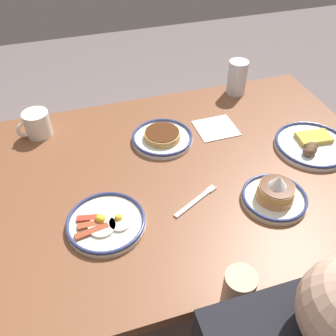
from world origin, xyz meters
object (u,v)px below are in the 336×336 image
(coffee_mug, at_px, (37,124))
(fork_near, at_px, (196,201))
(plate_far_companion, at_px, (312,145))
(plate_far_side, at_px, (106,223))
(plate_center_pancakes, at_px, (275,195))
(plate_near_main, at_px, (162,137))
(paper_napkin, at_px, (216,128))
(drinking_glass, at_px, (237,79))

(coffee_mug, xyz_separation_m, fork_near, (-0.44, 0.50, -0.05))
(plate_far_companion, relative_size, plate_far_side, 1.15)
(coffee_mug, bearing_deg, fork_near, 131.85)
(fork_near, bearing_deg, plate_center_pancakes, 163.38)
(coffee_mug, height_order, fork_near, coffee_mug)
(plate_near_main, relative_size, plate_center_pancakes, 1.10)
(plate_near_main, bearing_deg, fork_near, 92.30)
(plate_far_companion, bearing_deg, plate_far_side, 9.84)
(coffee_mug, height_order, paper_napkin, coffee_mug)
(plate_center_pancakes, bearing_deg, coffee_mug, -39.92)
(plate_center_pancakes, height_order, coffee_mug, plate_center_pancakes)
(coffee_mug, distance_m, paper_napkin, 0.67)
(paper_napkin, xyz_separation_m, fork_near, (0.20, 0.33, 0.00))
(plate_center_pancakes, bearing_deg, fork_near, -16.62)
(coffee_mug, bearing_deg, plate_far_companion, 158.14)
(plate_near_main, bearing_deg, drinking_glass, -150.03)
(plate_center_pancakes, xyz_separation_m, paper_napkin, (0.03, -0.40, -0.03))
(plate_center_pancakes, bearing_deg, drinking_glass, -104.19)
(coffee_mug, bearing_deg, plate_near_main, 158.04)
(drinking_glass, bearing_deg, plate_center_pancakes, 75.81)
(coffee_mug, relative_size, paper_napkin, 0.82)
(plate_near_main, relative_size, drinking_glass, 1.54)
(coffee_mug, bearing_deg, plate_center_pancakes, 140.08)
(drinking_glass, distance_m, paper_napkin, 0.29)
(plate_center_pancakes, xyz_separation_m, fork_near, (0.23, -0.07, -0.02))
(plate_far_side, relative_size, fork_near, 1.37)
(plate_far_companion, xyz_separation_m, drinking_glass, (0.10, -0.43, 0.05))
(plate_far_side, xyz_separation_m, fork_near, (-0.28, -0.01, -0.01))
(paper_napkin, bearing_deg, plate_near_main, 2.70)
(plate_far_side, bearing_deg, plate_near_main, -128.92)
(plate_far_companion, bearing_deg, drinking_glass, -76.91)
(plate_far_companion, xyz_separation_m, fork_near, (0.49, 0.12, -0.01))
(coffee_mug, xyz_separation_m, paper_napkin, (-0.65, 0.16, -0.05))
(plate_far_side, height_order, paper_napkin, plate_far_side)
(plate_near_main, xyz_separation_m, paper_napkin, (-0.22, -0.01, -0.01))
(plate_center_pancakes, height_order, drinking_glass, drinking_glass)
(plate_near_main, bearing_deg, plate_far_companion, 158.23)
(plate_far_side, bearing_deg, paper_napkin, -144.79)
(plate_near_main, bearing_deg, plate_far_side, 51.08)
(plate_near_main, bearing_deg, coffee_mug, -21.96)
(plate_near_main, relative_size, plate_far_companion, 0.84)
(plate_near_main, xyz_separation_m, plate_far_companion, (-0.50, 0.20, -0.00))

